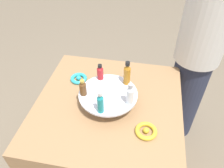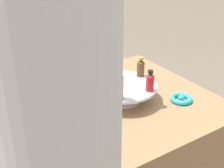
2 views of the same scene
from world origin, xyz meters
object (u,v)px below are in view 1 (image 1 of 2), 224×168
(bottle_brown, at_px, (83,88))
(person_figure, at_px, (202,39))
(bottle_teal, at_px, (100,103))
(display_stand, at_px, (108,96))
(bottle_amber, at_px, (127,74))
(bottle_clear, at_px, (130,95))
(bottle_red, at_px, (100,72))
(ribbon_bow_gold, at_px, (146,131))
(ribbon_bow_teal, at_px, (79,78))

(bottle_brown, bearing_deg, person_figure, -52.19)
(bottle_teal, xyz_separation_m, bottle_brown, (0.10, 0.12, -0.01))
(person_figure, bearing_deg, display_stand, -0.00)
(bottle_teal, bearing_deg, bottle_brown, 49.29)
(bottle_teal, distance_m, bottle_amber, 0.26)
(bottle_clear, xyz_separation_m, bottle_brown, (0.02, 0.26, -0.02))
(bottle_teal, distance_m, bottle_red, 0.26)
(display_stand, xyz_separation_m, ribbon_bow_gold, (-0.17, -0.23, -0.04))
(bottle_clear, bearing_deg, bottle_amber, 13.29)
(bottle_teal, relative_size, ribbon_bow_teal, 1.24)
(bottle_clear, xyz_separation_m, person_figure, (0.53, -0.40, 0.06))
(bottle_brown, distance_m, person_figure, 0.83)
(display_stand, xyz_separation_m, person_figure, (0.48, -0.52, 0.15))
(bottle_clear, relative_size, ribbon_bow_gold, 1.19)
(display_stand, bearing_deg, bottle_amber, -40.71)
(bottle_teal, relative_size, bottle_amber, 0.87)
(ribbon_bow_gold, bearing_deg, ribbon_bow_teal, 53.96)
(bottle_clear, distance_m, ribbon_bow_gold, 0.20)
(person_figure, bearing_deg, bottle_red, -11.04)
(display_stand, xyz_separation_m, bottle_teal, (-0.13, 0.01, 0.08))
(display_stand, bearing_deg, bottle_clear, -112.71)
(ribbon_bow_teal, bearing_deg, bottle_teal, -144.24)
(bottle_red, relative_size, person_figure, 0.06)
(bottle_brown, bearing_deg, bottle_teal, -130.71)
(display_stand, bearing_deg, ribbon_bow_gold, -126.04)
(bottle_red, xyz_separation_m, ribbon_bow_gold, (-0.28, -0.30, -0.11))
(ribbon_bow_teal, bearing_deg, bottle_amber, -101.27)
(bottle_clear, height_order, bottle_amber, bottle_amber)
(display_stand, xyz_separation_m, ribbon_bow_teal, (0.17, 0.23, -0.04))
(ribbon_bow_gold, bearing_deg, person_figure, -24.66)
(bottle_clear, bearing_deg, ribbon_bow_teal, 58.28)
(bottle_brown, relative_size, person_figure, 0.06)
(ribbon_bow_teal, bearing_deg, ribbon_bow_gold, -126.04)
(bottle_clear, bearing_deg, bottle_red, 49.29)
(display_stand, relative_size, bottle_teal, 2.51)
(bottle_clear, bearing_deg, display_stand, 67.29)
(bottle_teal, xyz_separation_m, bottle_clear, (0.08, -0.14, 0.00))
(bottle_teal, relative_size, bottle_clear, 0.98)
(display_stand, height_order, ribbon_bow_gold, display_stand)
(bottle_teal, xyz_separation_m, bottle_red, (0.25, 0.06, -0.01))
(display_stand, xyz_separation_m, bottle_brown, (-0.03, 0.13, 0.07))
(display_stand, bearing_deg, person_figure, -47.63)
(bottle_clear, height_order, ribbon_bow_teal, bottle_clear)
(display_stand, xyz_separation_m, bottle_clear, (-0.05, -0.12, 0.09))
(display_stand, height_order, bottle_brown, bottle_brown)
(bottle_clear, bearing_deg, ribbon_bow_gold, -137.83)
(bottle_red, bearing_deg, bottle_brown, 157.29)
(bottle_clear, relative_size, bottle_red, 1.33)
(bottle_teal, relative_size, ribbon_bow_gold, 1.16)
(bottle_brown, bearing_deg, display_stand, -76.71)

